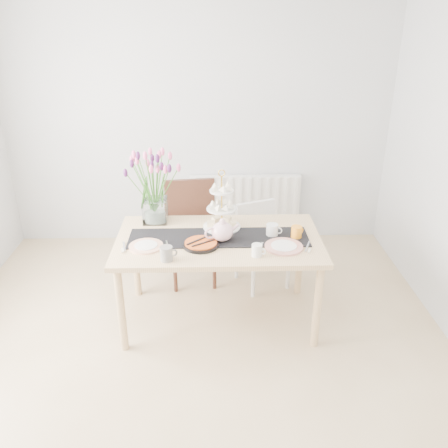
{
  "coord_description": "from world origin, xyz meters",
  "views": [
    {
      "loc": [
        0.14,
        -2.62,
        2.39
      ],
      "look_at": [
        0.23,
        0.64,
        0.89
      ],
      "focal_mm": 38.0,
      "sensor_mm": 36.0,
      "label": 1
    }
  ],
  "objects_px": {
    "chair_brown": "(191,224)",
    "chair_white": "(259,238)",
    "plate_right": "(284,247)",
    "radiator": "(245,202)",
    "tulip_vase": "(153,176)",
    "cake_stand": "(222,214)",
    "mug_orange": "(296,232)",
    "mug_grey": "(166,254)",
    "plate_left": "(146,246)",
    "dining_table": "(219,247)",
    "teapot": "(222,232)",
    "tart_tin": "(201,244)",
    "mug_white": "(257,250)",
    "cream_jug": "(272,230)"
  },
  "relations": [
    {
      "from": "chair_brown",
      "to": "chair_white",
      "type": "relative_size",
      "value": 1.23
    },
    {
      "from": "mug_grey",
      "to": "plate_left",
      "type": "xyz_separation_m",
      "value": [
        -0.17,
        0.21,
        -0.05
      ]
    },
    {
      "from": "dining_table",
      "to": "mug_grey",
      "type": "distance_m",
      "value": 0.53
    },
    {
      "from": "teapot",
      "to": "plate_right",
      "type": "bearing_deg",
      "value": -32.77
    },
    {
      "from": "tulip_vase",
      "to": "dining_table",
      "type": "bearing_deg",
      "value": -33.03
    },
    {
      "from": "cream_jug",
      "to": "tart_tin",
      "type": "distance_m",
      "value": 0.58
    },
    {
      "from": "chair_brown",
      "to": "chair_white",
      "type": "distance_m",
      "value": 0.65
    },
    {
      "from": "dining_table",
      "to": "chair_brown",
      "type": "distance_m",
      "value": 0.76
    },
    {
      "from": "tulip_vase",
      "to": "mug_orange",
      "type": "relative_size",
      "value": 7.26
    },
    {
      "from": "tulip_vase",
      "to": "plate_right",
      "type": "height_order",
      "value": "tulip_vase"
    },
    {
      "from": "dining_table",
      "to": "cream_jug",
      "type": "xyz_separation_m",
      "value": [
        0.42,
        0.04,
        0.12
      ]
    },
    {
      "from": "radiator",
      "to": "plate_left",
      "type": "height_order",
      "value": "plate_left"
    },
    {
      "from": "dining_table",
      "to": "plate_left",
      "type": "xyz_separation_m",
      "value": [
        -0.55,
        -0.13,
        0.08
      ]
    },
    {
      "from": "chair_brown",
      "to": "mug_orange",
      "type": "xyz_separation_m",
      "value": [
        0.85,
        -0.72,
        0.25
      ]
    },
    {
      "from": "cake_stand",
      "to": "mug_white",
      "type": "relative_size",
      "value": 4.89
    },
    {
      "from": "radiator",
      "to": "cake_stand",
      "type": "relative_size",
      "value": 2.69
    },
    {
      "from": "plate_right",
      "to": "tulip_vase",
      "type": "bearing_deg",
      "value": 153.1
    },
    {
      "from": "tulip_vase",
      "to": "plate_right",
      "type": "distance_m",
      "value": 1.2
    },
    {
      "from": "chair_brown",
      "to": "chair_white",
      "type": "bearing_deg",
      "value": -15.37
    },
    {
      "from": "plate_right",
      "to": "radiator",
      "type": "bearing_deg",
      "value": 96.04
    },
    {
      "from": "cream_jug",
      "to": "tart_tin",
      "type": "xyz_separation_m",
      "value": [
        -0.56,
        -0.17,
        -0.03
      ]
    },
    {
      "from": "mug_white",
      "to": "mug_orange",
      "type": "distance_m",
      "value": 0.44
    },
    {
      "from": "dining_table",
      "to": "cake_stand",
      "type": "relative_size",
      "value": 3.58
    },
    {
      "from": "tulip_vase",
      "to": "plate_left",
      "type": "xyz_separation_m",
      "value": [
        -0.03,
        -0.47,
        -0.39
      ]
    },
    {
      "from": "dining_table",
      "to": "tulip_vase",
      "type": "xyz_separation_m",
      "value": [
        -0.52,
        0.34,
        0.47
      ]
    },
    {
      "from": "mug_grey",
      "to": "mug_orange",
      "type": "relative_size",
      "value": 1.09
    },
    {
      "from": "mug_orange",
      "to": "cake_stand",
      "type": "bearing_deg",
      "value": 124.6
    },
    {
      "from": "teapot",
      "to": "plate_left",
      "type": "distance_m",
      "value": 0.59
    },
    {
      "from": "dining_table",
      "to": "cake_stand",
      "type": "bearing_deg",
      "value": 81.02
    },
    {
      "from": "mug_white",
      "to": "mug_orange",
      "type": "relative_size",
      "value": 0.93
    },
    {
      "from": "tart_tin",
      "to": "plate_left",
      "type": "relative_size",
      "value": 1.06
    },
    {
      "from": "dining_table",
      "to": "tulip_vase",
      "type": "bearing_deg",
      "value": 146.97
    },
    {
      "from": "cake_stand",
      "to": "tart_tin",
      "type": "height_order",
      "value": "cake_stand"
    },
    {
      "from": "radiator",
      "to": "chair_brown",
      "type": "bearing_deg",
      "value": -125.1
    },
    {
      "from": "dining_table",
      "to": "chair_white",
      "type": "relative_size",
      "value": 2.08
    },
    {
      "from": "mug_orange",
      "to": "plate_left",
      "type": "height_order",
      "value": "mug_orange"
    },
    {
      "from": "teapot",
      "to": "plate_right",
      "type": "xyz_separation_m",
      "value": [
        0.46,
        -0.12,
        -0.08
      ]
    },
    {
      "from": "chair_white",
      "to": "cream_jug",
      "type": "height_order",
      "value": "cream_jug"
    },
    {
      "from": "chair_brown",
      "to": "plate_right",
      "type": "relative_size",
      "value": 3.29
    },
    {
      "from": "radiator",
      "to": "plate_left",
      "type": "relative_size",
      "value": 4.65
    },
    {
      "from": "plate_right",
      "to": "mug_orange",
      "type": "bearing_deg",
      "value": 53.07
    },
    {
      "from": "radiator",
      "to": "chair_brown",
      "type": "height_order",
      "value": "chair_brown"
    },
    {
      "from": "tulip_vase",
      "to": "cake_stand",
      "type": "bearing_deg",
      "value": -15.8
    },
    {
      "from": "radiator",
      "to": "tulip_vase",
      "type": "bearing_deg",
      "value": -125.72
    },
    {
      "from": "mug_grey",
      "to": "plate_right",
      "type": "distance_m",
      "value": 0.88
    },
    {
      "from": "radiator",
      "to": "cream_jug",
      "type": "bearing_deg",
      "value": -85.61
    },
    {
      "from": "chair_brown",
      "to": "mug_white",
      "type": "relative_size",
      "value": 10.35
    },
    {
      "from": "chair_brown",
      "to": "tart_tin",
      "type": "bearing_deg",
      "value": -89.37
    },
    {
      "from": "tart_tin",
      "to": "dining_table",
      "type": "bearing_deg",
      "value": 43.73
    },
    {
      "from": "mug_grey",
      "to": "tulip_vase",
      "type": "bearing_deg",
      "value": 87.69
    }
  ]
}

